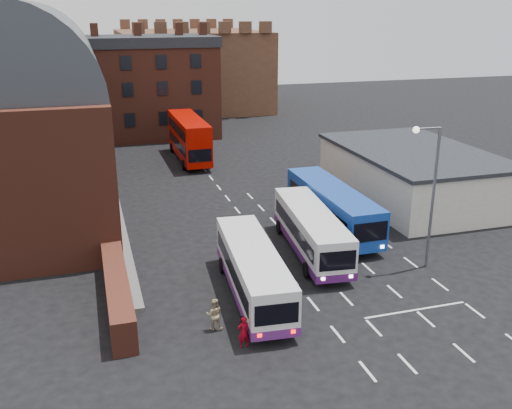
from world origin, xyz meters
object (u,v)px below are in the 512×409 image
object	(u,v)px
bus_white_outbound	(253,269)
bus_blue	(332,205)
bus_red_double	(189,138)
pedestrian_beige	(214,314)
street_lamp	(430,184)
bus_white_inbound	(311,229)
pedestrian_red	(244,332)

from	to	relation	value
bus_white_outbound	bus_blue	distance (m)	11.73
bus_red_double	pedestrian_beige	distance (m)	34.22
bus_white_outbound	street_lamp	world-z (taller)	street_lamp
bus_white_outbound	pedestrian_beige	distance (m)	4.05
pedestrian_beige	bus_red_double	bearing A→B (deg)	-84.21
bus_white_inbound	bus_blue	size ratio (longest dim) A/B	0.94
bus_red_double	pedestrian_red	size ratio (longest dim) A/B	6.98
bus_white_inbound	street_lamp	xyz separation A→B (m)	(5.86, -3.98, 3.66)
bus_white_outbound	pedestrian_red	world-z (taller)	bus_white_outbound
bus_blue	bus_red_double	size ratio (longest dim) A/B	1.02
bus_red_double	pedestrian_beige	size ratio (longest dim) A/B	6.72
bus_white_outbound	bus_blue	size ratio (longest dim) A/B	0.92
bus_white_inbound	street_lamp	world-z (taller)	street_lamp
pedestrian_red	pedestrian_beige	xyz separation A→B (m)	(-0.98, 1.96, 0.03)
bus_blue	bus_white_outbound	bearing A→B (deg)	44.14
bus_white_inbound	bus_red_double	distance (m)	26.61
street_lamp	bus_blue	bearing A→B (deg)	110.31
bus_red_double	bus_white_outbound	bearing A→B (deg)	85.87
bus_red_double	street_lamp	world-z (taller)	street_lamp
bus_red_double	street_lamp	size ratio (longest dim) A/B	1.27
bus_white_inbound	bus_red_double	world-z (taller)	bus_red_double
bus_blue	bus_red_double	distance (m)	23.70
bus_white_outbound	street_lamp	size ratio (longest dim) A/B	1.20
bus_white_outbound	bus_white_inbound	world-z (taller)	bus_white_inbound
bus_white_outbound	bus_white_inbound	bearing A→B (deg)	45.55
pedestrian_beige	bus_white_outbound	bearing A→B (deg)	-121.57
bus_blue	bus_red_double	bearing A→B (deg)	-74.95
bus_white_outbound	pedestrian_red	bearing A→B (deg)	-107.01
bus_white_outbound	bus_white_inbound	distance (m)	7.06
bus_white_outbound	bus_blue	xyz separation A→B (m)	(8.40, 8.18, 0.17)
bus_red_double	pedestrian_beige	bearing A→B (deg)	81.44
bus_white_inbound	bus_blue	xyz separation A→B (m)	(3.08, 3.55, 0.15)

